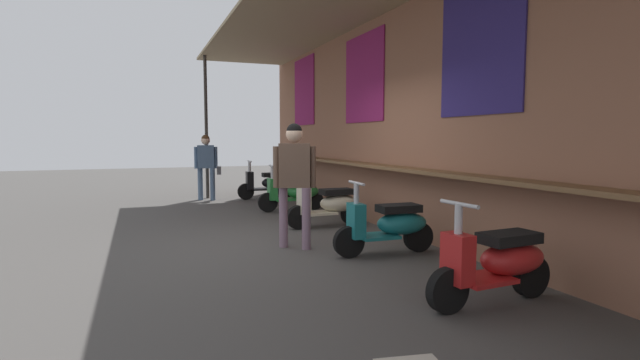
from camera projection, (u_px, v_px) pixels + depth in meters
ground_plane at (288, 245)px, 6.65m from camera, size 38.08×38.08×0.00m
market_stall_facade at (403, 103)px, 7.14m from camera, size 13.60×2.58×3.69m
scooter_black at (269, 183)px, 11.68m from camera, size 0.48×1.40×0.97m
scooter_green at (295, 192)px, 9.75m from camera, size 0.46×1.40×0.97m
scooter_cream at (330, 204)px, 7.97m from camera, size 0.46×1.40×0.97m
scooter_teal at (390, 225)px, 6.08m from camera, size 0.47×1.40×0.97m
scooter_red at (499, 262)px, 4.25m from camera, size 0.48×1.40×0.97m
shopper_with_handbag at (207, 161)px, 11.36m from camera, size 0.31×0.65×1.60m
shopper_browsing at (295, 171)px, 6.35m from camera, size 0.37×0.55×1.71m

